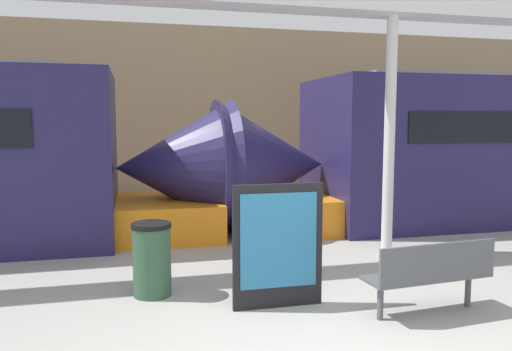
% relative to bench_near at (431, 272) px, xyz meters
% --- Properties ---
extents(station_wall, '(56.00, 0.20, 5.00)m').
position_rel_bench_near_xyz_m(station_wall, '(-1.45, 10.13, 1.99)').
color(station_wall, '#9E8460').
rests_on(station_wall, ground_plane).
extents(bench_near, '(1.54, 0.57, 0.87)m').
position_rel_bench_near_xyz_m(bench_near, '(0.00, 0.00, 0.00)').
color(bench_near, '#4C4F54').
rests_on(bench_near, ground_plane).
extents(trash_bin, '(0.50, 0.50, 0.93)m').
position_rel_bench_near_xyz_m(trash_bin, '(-3.04, 1.45, -0.04)').
color(trash_bin, '#2D5138').
rests_on(trash_bin, ground_plane).
extents(poster_board, '(1.09, 0.07, 1.48)m').
position_rel_bench_near_xyz_m(poster_board, '(-1.61, 0.67, 0.24)').
color(poster_board, black).
rests_on(poster_board, ground_plane).
extents(support_column_near, '(0.18, 0.18, 3.91)m').
position_rel_bench_near_xyz_m(support_column_near, '(0.90, 2.68, 1.44)').
color(support_column_near, silver).
rests_on(support_column_near, ground_plane).
extents(canopy_beam, '(28.00, 0.60, 0.28)m').
position_rel_bench_near_xyz_m(canopy_beam, '(0.90, 2.68, 3.53)').
color(canopy_beam, silver).
rests_on(canopy_beam, support_column_near).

